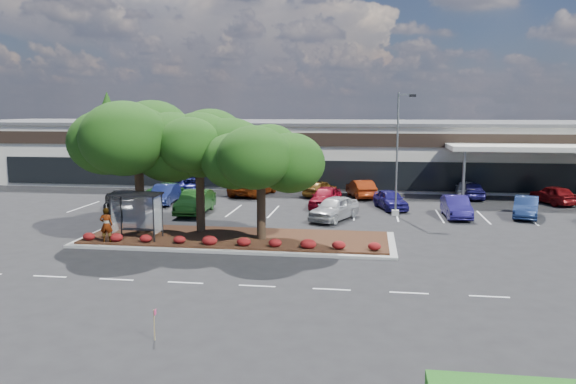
# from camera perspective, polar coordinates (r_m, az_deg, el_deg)

# --- Properties ---
(ground) EXTENTS (160.00, 160.00, 0.00)m
(ground) POSITION_cam_1_polar(r_m,az_deg,el_deg) (28.38, -3.14, -6.98)
(ground) COLOR black
(ground) RESTS_ON ground
(retail_store) EXTENTS (80.40, 25.20, 6.25)m
(retail_store) POSITION_cam_1_polar(r_m,az_deg,el_deg) (61.11, 3.20, 4.30)
(retail_store) COLOR silver
(retail_store) RESTS_ON ground
(landscape_island) EXTENTS (18.00, 6.00, 0.26)m
(landscape_island) POSITION_cam_1_polar(r_m,az_deg,el_deg) (32.55, -5.21, -4.76)
(landscape_island) COLOR #9A9A95
(landscape_island) RESTS_ON ground
(lane_markings) EXTENTS (33.12, 20.06, 0.01)m
(lane_markings) POSITION_cam_1_polar(r_m,az_deg,el_deg) (38.40, -0.27, -2.88)
(lane_markings) COLOR silver
(lane_markings) RESTS_ON ground
(shrub_row) EXTENTS (17.00, 0.80, 0.50)m
(shrub_row) POSITION_cam_1_polar(r_m,az_deg,el_deg) (30.48, -6.14, -4.94)
(shrub_row) COLOR maroon
(shrub_row) RESTS_ON landscape_island
(bus_shelter) EXTENTS (2.75, 1.55, 2.59)m
(bus_shelter) POSITION_cam_1_polar(r_m,az_deg,el_deg) (32.88, -15.06, -1.02)
(bus_shelter) COLOR black
(bus_shelter) RESTS_ON landscape_island
(island_tree_west) EXTENTS (7.20, 7.20, 7.89)m
(island_tree_west) POSITION_cam_1_polar(r_m,az_deg,el_deg) (34.24, -14.93, 2.56)
(island_tree_west) COLOR #0F370F
(island_tree_west) RESTS_ON landscape_island
(island_tree_mid) EXTENTS (6.60, 6.60, 7.32)m
(island_tree_mid) POSITION_cam_1_polar(r_m,az_deg,el_deg) (33.72, -8.96, 2.17)
(island_tree_mid) COLOR #0F370F
(island_tree_mid) RESTS_ON landscape_island
(island_tree_east) EXTENTS (5.80, 5.80, 6.50)m
(island_tree_east) POSITION_cam_1_polar(r_m,az_deg,el_deg) (31.35, -2.76, 1.04)
(island_tree_east) COLOR #0F370F
(island_tree_east) RESTS_ON landscape_island
(conifer_north_west) EXTENTS (4.40, 4.40, 10.00)m
(conifer_north_west) POSITION_cam_1_polar(r_m,az_deg,el_deg) (81.03, -17.79, 6.23)
(conifer_north_west) COLOR #0F370F
(conifer_north_west) RESTS_ON ground
(person_waiting) EXTENTS (0.78, 0.58, 1.93)m
(person_waiting) POSITION_cam_1_polar(r_m,az_deg,el_deg) (32.50, -17.97, -3.19)
(person_waiting) COLOR #594C47
(person_waiting) RESTS_ON landscape_island
(light_pole) EXTENTS (1.40, 0.82, 8.67)m
(light_pole) POSITION_cam_1_polar(r_m,az_deg,el_deg) (40.32, 11.14, 2.97)
(light_pole) COLOR #9A9A95
(light_pole) RESTS_ON ground
(survey_stake) EXTENTS (0.07, 0.14, 1.06)m
(survey_stake) POSITION_cam_1_polar(r_m,az_deg,el_deg) (19.32, -13.40, -12.58)
(survey_stake) COLOR tan
(survey_stake) RESTS_ON ground
(car_0) EXTENTS (4.88, 6.45, 1.63)m
(car_0) POSITION_cam_1_polar(r_m,az_deg,el_deg) (42.49, -16.35, -1.02)
(car_0) COLOR black
(car_0) RESTS_ON ground
(car_1) EXTENTS (2.03, 4.77, 1.53)m
(car_1) POSITION_cam_1_polar(r_m,az_deg,el_deg) (46.06, -12.45, -0.23)
(car_1) COLOR navy
(car_1) RESTS_ON ground
(car_2) EXTENTS (1.86, 5.16, 1.69)m
(car_2) POSITION_cam_1_polar(r_m,az_deg,el_deg) (41.32, -9.41, -1.00)
(car_2) COLOR #1C4C18
(car_2) RESTS_ON ground
(car_4) EXTENTS (2.57, 5.01, 1.63)m
(car_4) POSITION_cam_1_polar(r_m,az_deg,el_deg) (43.31, 3.85, -0.52)
(car_4) COLOR maroon
(car_4) RESTS_ON ground
(car_5) EXTENTS (3.69, 5.16, 1.63)m
(car_5) POSITION_cam_1_polar(r_m,az_deg,el_deg) (38.52, 4.71, -1.65)
(car_5) COLOR #B5B5B5
(car_5) RESTS_ON ground
(car_6) EXTENTS (2.90, 4.59, 1.46)m
(car_6) POSITION_cam_1_polar(r_m,az_deg,el_deg) (43.29, 10.37, -0.76)
(car_6) COLOR navy
(car_6) RESTS_ON ground
(car_7) EXTENTS (1.73, 4.59, 1.50)m
(car_7) POSITION_cam_1_polar(r_m,az_deg,el_deg) (41.07, 16.71, -1.45)
(car_7) COLOR navy
(car_7) RESTS_ON ground
(car_8) EXTENTS (2.72, 4.70, 1.47)m
(car_8) POSITION_cam_1_polar(r_m,az_deg,el_deg) (42.70, 23.03, -1.42)
(car_8) COLOR navy
(car_8) RESTS_ON ground
(car_9) EXTENTS (2.76, 5.28, 1.42)m
(car_9) POSITION_cam_1_polar(r_m,az_deg,el_deg) (48.56, -11.94, 0.16)
(car_9) COLOR #184B17
(car_9) RESTS_ON ground
(car_10) EXTENTS (4.31, 5.94, 1.50)m
(car_10) POSITION_cam_1_polar(r_m,az_deg,el_deg) (51.25, -10.04, 0.69)
(car_10) COLOR navy
(car_10) RESTS_ON ground
(car_11) EXTENTS (3.87, 6.40, 1.66)m
(car_11) POSITION_cam_1_polar(r_m,az_deg,el_deg) (49.63, -3.51, 0.64)
(car_11) COLOR maroon
(car_11) RESTS_ON ground
(car_12) EXTENTS (3.16, 4.46, 1.41)m
(car_12) POSITION_cam_1_polar(r_m,az_deg,el_deg) (48.86, 3.31, 0.37)
(car_12) COLOR brown
(car_12) RESTS_ON ground
(car_13) EXTENTS (2.84, 4.94, 1.54)m
(car_13) POSITION_cam_1_polar(r_m,az_deg,el_deg) (48.53, 7.42, 0.34)
(car_13) COLOR maroon
(car_13) RESTS_ON ground
(car_15) EXTENTS (1.90, 4.42, 1.49)m
(car_15) POSITION_cam_1_polar(r_m,az_deg,el_deg) (50.02, 18.10, 0.20)
(car_15) COLOR navy
(car_15) RESTS_ON ground
(car_16) EXTENTS (2.33, 4.57, 1.49)m
(car_16) POSITION_cam_1_polar(r_m,az_deg,el_deg) (50.46, 17.65, 0.29)
(car_16) COLOR #B6BBC2
(car_16) RESTS_ON ground
(car_17) EXTENTS (3.20, 4.77, 1.51)m
(car_17) POSITION_cam_1_polar(r_m,az_deg,el_deg) (49.66, 25.37, -0.24)
(car_17) COLOR maroon
(car_17) RESTS_ON ground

